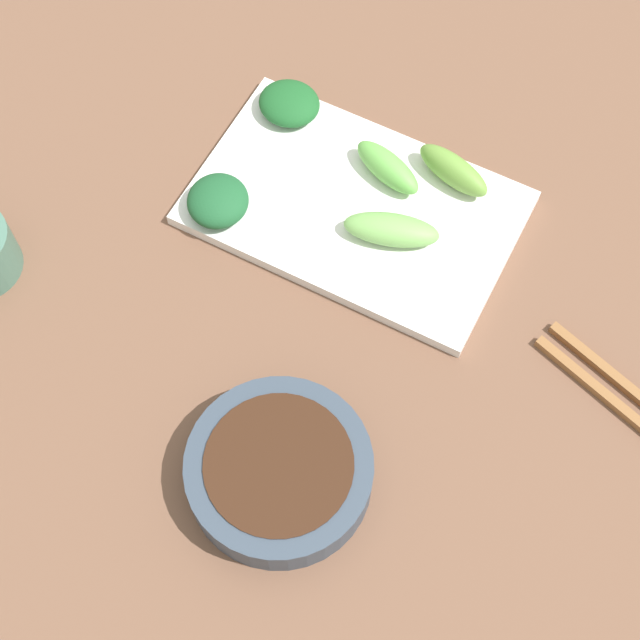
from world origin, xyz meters
TOP-DOWN VIEW (x-y plane):
  - tabletop at (0.00, 0.00)m, footprint 2.10×2.10m
  - sauce_bowl at (-0.18, -0.03)m, footprint 0.14×0.14m
  - serving_plate at (0.07, 0.03)m, footprint 0.18×0.28m
  - broccoli_leafy_0 at (0.14, 0.13)m, footprint 0.05×0.06m
  - broccoli_stalk_1 at (0.06, -0.02)m, footprint 0.06×0.09m
  - broccoli_leafy_2 at (0.01, 0.13)m, footprint 0.07×0.07m
  - broccoli_stalk_3 at (0.11, 0.02)m, footprint 0.05×0.08m
  - broccoli_stalk_4 at (0.14, -0.04)m, footprint 0.04×0.08m

SIDE VIEW (x-z plane):
  - tabletop at x=0.00m, z-range 0.00..0.02m
  - serving_plate at x=0.07m, z-range 0.02..0.03m
  - sauce_bowl at x=-0.18m, z-range 0.02..0.06m
  - broccoli_leafy_0 at x=0.14m, z-range 0.03..0.05m
  - broccoli_stalk_1 at x=0.06m, z-range 0.03..0.06m
  - broccoli_stalk_3 at x=0.11m, z-range 0.03..0.06m
  - broccoli_leafy_2 at x=0.01m, z-range 0.03..0.06m
  - broccoli_stalk_4 at x=0.14m, z-range 0.03..0.06m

